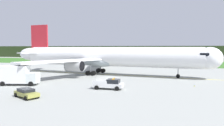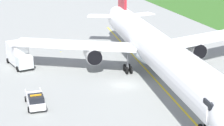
% 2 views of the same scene
% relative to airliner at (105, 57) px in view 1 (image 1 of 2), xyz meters
% --- Properties ---
extents(ground, '(320.00, 320.00, 0.00)m').
position_rel_airliner_xyz_m(ground, '(2.36, -5.43, -4.72)').
color(ground, gray).
extents(grass_verge, '(320.00, 38.52, 0.04)m').
position_rel_airliner_xyz_m(grass_verge, '(2.36, 46.09, -4.70)').
color(grass_verge, '#326122').
rests_on(grass_verge, ground).
extents(distant_tree_line, '(288.00, 4.60, 8.24)m').
position_rel_airliner_xyz_m(distant_tree_line, '(2.36, 78.69, -0.60)').
color(distant_tree_line, '#28371B').
rests_on(distant_tree_line, ground).
extents(taxiway_centerline_main, '(76.37, 5.25, 0.01)m').
position_rel_airliner_xyz_m(taxiway_centerline_main, '(0.58, -0.04, -4.72)').
color(taxiway_centerline_main, yellow).
rests_on(taxiway_centerline_main, ground).
extents(airliner, '(57.43, 43.53, 14.05)m').
position_rel_airliner_xyz_m(airliner, '(0.00, 0.00, 0.00)').
color(airliner, white).
rests_on(airliner, ground).
extents(ops_pickup_truck, '(5.36, 2.50, 1.94)m').
position_rel_airliner_xyz_m(ops_pickup_truck, '(6.93, -18.60, -3.82)').
color(ops_pickup_truck, white).
rests_on(ops_pickup_truck, ground).
extents(catering_truck, '(7.49, 4.27, 3.96)m').
position_rel_airliner_xyz_m(catering_truck, '(-11.19, -19.87, -2.74)').
color(catering_truck, silver).
rests_on(catering_truck, ground).
extents(staff_car, '(4.71, 3.48, 1.30)m').
position_rel_airliner_xyz_m(staff_car, '(-2.86, -27.83, -4.02)').
color(staff_car, olive).
rests_on(staff_car, ground).
extents(taxiway_edge_light_east, '(0.12, 0.12, 0.37)m').
position_rel_airliner_xyz_m(taxiway_edge_light_east, '(21.44, -11.88, -4.52)').
color(taxiway_edge_light_east, yellow).
rests_on(taxiway_edge_light_east, ground).
extents(taxiway_edge_light_west, '(0.12, 0.12, 0.37)m').
position_rel_airliner_xyz_m(taxiway_edge_light_west, '(-17.91, -11.88, -4.52)').
color(taxiway_edge_light_west, yellow).
rests_on(taxiway_edge_light_west, ground).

